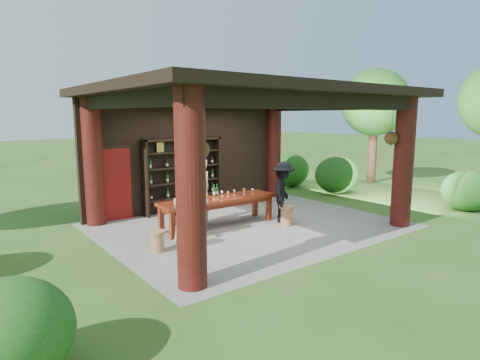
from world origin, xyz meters
TOP-DOWN VIEW (x-y plane):
  - ground at (0.00, 0.00)m, footprint 90.00×90.00m
  - pavilion at (-0.01, 0.43)m, footprint 7.50×6.00m
  - wine_shelf at (-0.57, 2.45)m, footprint 2.49×0.38m
  - tasting_table at (-0.71, 0.41)m, footprint 3.17×0.90m
  - stool_near_left at (-2.10, -0.64)m, footprint 0.36×0.36m
  - stool_near_right at (0.78, -0.59)m, footprint 0.40×0.40m
  - stool_far_left at (-2.85, -0.47)m, footprint 0.35×0.35m
  - host at (-0.85, 1.00)m, footprint 0.69×0.51m
  - guest_woman at (-2.00, -0.23)m, footprint 0.78×0.67m
  - guest_man at (0.93, -0.28)m, footprint 1.21×1.14m
  - table_bottles at (-0.70, 0.70)m, footprint 0.45×0.14m
  - table_glasses at (-0.22, 0.40)m, footprint 1.53×0.28m
  - napkin_basket at (-1.83, 0.36)m, footprint 0.26×0.19m
  - shrubs at (1.35, 0.34)m, footprint 14.45×8.48m
  - trees at (3.33, 1.37)m, footprint 20.89×8.96m

SIDE VIEW (x-z plane):
  - ground at x=0.00m, z-range 0.00..0.00m
  - stool_far_left at x=-2.85m, z-range 0.01..0.47m
  - stool_near_left at x=-2.10m, z-range 0.01..0.49m
  - stool_near_right at x=0.78m, z-range 0.02..0.54m
  - shrubs at x=1.35m, z-range -0.13..1.23m
  - tasting_table at x=-0.71m, z-range 0.26..1.01m
  - guest_woman at x=-2.00m, z-range 0.00..1.40m
  - napkin_basket at x=-1.83m, z-range 0.75..0.89m
  - guest_man at x=0.93m, z-range 0.00..1.64m
  - table_glasses at x=-0.22m, z-range 0.75..0.90m
  - host at x=-0.85m, z-range 0.00..1.73m
  - table_bottles at x=-0.70m, z-range 0.75..1.06m
  - wine_shelf at x=-0.57m, z-range 0.00..2.19m
  - pavilion at x=-0.01m, z-range 0.33..3.93m
  - trees at x=3.33m, z-range 0.97..5.77m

